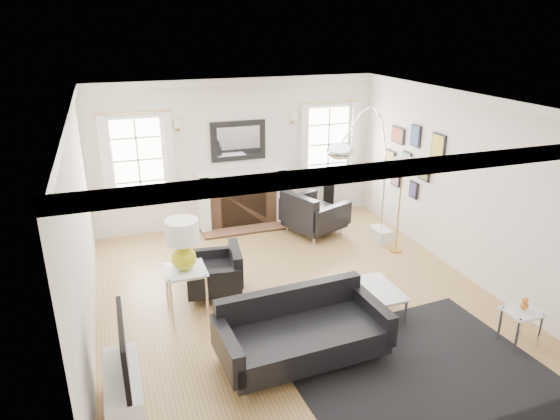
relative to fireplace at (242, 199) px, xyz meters
name	(u,v)px	position (x,y,z in m)	size (l,w,h in m)	color
floor	(293,293)	(0.00, -2.79, -0.54)	(6.00, 6.00, 0.00)	olive
back_wall	(238,153)	(0.00, 0.21, 0.86)	(5.50, 0.04, 2.80)	silver
front_wall	(420,319)	(0.00, -5.79, 0.86)	(5.50, 0.04, 2.80)	silver
left_wall	(80,230)	(-2.75, -2.79, 0.86)	(0.04, 6.00, 2.80)	silver
right_wall	(460,184)	(2.75, -2.79, 0.86)	(0.04, 6.00, 2.80)	silver
ceiling	(295,101)	(0.00, -2.79, 2.26)	(5.50, 6.00, 0.02)	white
crown_molding	(295,106)	(0.00, -2.79, 2.20)	(5.50, 6.00, 0.12)	white
fireplace	(242,199)	(0.00, 0.00, 0.00)	(1.70, 0.69, 1.11)	white
mantel_mirror	(238,141)	(0.00, 0.16, 1.11)	(1.05, 0.07, 0.75)	black
window_left	(138,159)	(-1.85, 0.16, 0.92)	(1.24, 0.15, 1.62)	white
window_right	(328,144)	(1.85, 0.16, 0.92)	(1.24, 0.15, 1.62)	white
gallery_wall	(412,156)	(2.72, -1.50, 0.99)	(0.04, 1.73, 1.29)	black
tv_unit	(124,388)	(-2.44, -4.49, -0.21)	(0.35, 1.00, 1.09)	white
area_rug	(420,373)	(0.74, -4.94, -0.54)	(2.82, 2.35, 0.01)	black
sofa	(301,332)	(-0.44, -4.21, -0.19)	(2.02, 1.01, 0.64)	black
armchair_left	(217,273)	(-1.04, -2.42, -0.22)	(0.88, 0.96, 0.58)	black
armchair_right	(312,215)	(1.11, -0.84, -0.16)	(1.22, 1.29, 0.69)	black
coffee_table	(367,292)	(0.75, -3.63, -0.21)	(0.83, 0.83, 0.37)	silver
side_table_left	(185,277)	(-1.53, -2.69, -0.04)	(0.56, 0.56, 0.61)	silver
nesting_table	(522,319)	(2.20, -4.85, -0.18)	(0.43, 0.36, 0.47)	silver
gourd_lamp	(183,242)	(-1.53, -2.69, 0.48)	(0.45, 0.45, 0.72)	gold
orange_vase	(524,304)	(2.20, -4.85, 0.02)	(0.10, 0.10, 0.16)	#C36819
arc_floor_lamp	(365,179)	(1.42, -2.17, 0.90)	(1.88, 1.74, 2.66)	white
stick_floor_lamp	(402,171)	(2.20, -2.02, 0.90)	(0.34, 0.34, 1.67)	#B2923E
speaker_tower	(329,193)	(1.76, -0.14, -0.03)	(0.21, 0.21, 1.03)	black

